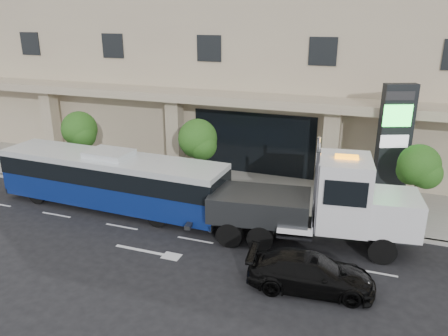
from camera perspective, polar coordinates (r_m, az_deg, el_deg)
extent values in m
plane|color=black|center=(21.97, -2.18, -7.62)|extent=(120.00, 120.00, 0.00)
cube|color=gray|center=(26.22, 1.93, -2.81)|extent=(120.00, 6.00, 0.15)
cube|color=gray|center=(23.62, -0.35, -5.39)|extent=(120.00, 0.30, 0.15)
cube|color=tan|center=(34.43, 7.90, 19.25)|extent=(60.00, 15.00, 20.00)
cube|color=tan|center=(26.43, 3.28, 8.95)|extent=(60.00, 2.80, 0.50)
cube|color=black|center=(28.23, 3.86, 3.24)|extent=(8.00, 0.12, 4.00)
cube|color=tan|center=(34.34, -21.64, 5.61)|extent=(0.90, 0.90, 4.90)
cube|color=tan|center=(28.81, -6.40, 4.43)|extent=(0.90, 0.90, 4.90)
cube|color=tan|center=(26.09, 13.75, 2.40)|extent=(0.90, 0.90, 4.90)
cylinder|color=#422B19|center=(29.10, -18.01, 1.58)|extent=(0.14, 0.14, 2.80)
sphere|color=#1F4E16|center=(28.65, -18.37, 4.86)|extent=(2.20, 2.20, 2.20)
sphere|color=#1F4E16|center=(28.37, -17.98, 4.09)|extent=(1.65, 1.65, 1.65)
sphere|color=#1F4E16|center=(29.08, -18.51, 4.23)|extent=(1.54, 1.54, 1.54)
cylinder|color=#422B19|center=(25.11, -3.37, -0.08)|extent=(0.14, 0.14, 2.94)
sphere|color=#1F4E16|center=(24.57, -3.46, 3.89)|extent=(2.20, 2.20, 2.20)
sphere|color=#1F4E16|center=(24.35, -2.87, 2.94)|extent=(1.65, 1.65, 1.65)
sphere|color=#1F4E16|center=(24.97, -3.89, 3.14)|extent=(1.54, 1.54, 1.54)
cylinder|color=#422B19|center=(23.38, 23.57, -3.53)|extent=(0.14, 0.14, 2.73)
sphere|color=#1F4E16|center=(22.83, 24.12, 0.36)|extent=(2.00, 2.00, 2.00)
sphere|color=#1F4E16|center=(22.77, 24.91, -0.64)|extent=(1.50, 1.50, 1.50)
sphere|color=#1F4E16|center=(23.11, 23.23, -0.32)|extent=(1.40, 1.40, 1.40)
cylinder|color=black|center=(26.44, -23.20, -3.19)|extent=(1.07, 0.35, 1.06)
cylinder|color=black|center=(27.93, -20.06, -1.61)|extent=(1.07, 0.35, 1.06)
cylinder|color=black|center=(21.98, -8.69, -6.29)|extent=(1.07, 0.35, 1.06)
cylinder|color=black|center=(23.74, -6.00, -4.16)|extent=(1.07, 0.35, 1.06)
cube|color=navy|center=(24.39, -14.36, -2.82)|extent=(12.81, 3.04, 1.27)
cube|color=black|center=(24.01, -14.58, -0.35)|extent=(12.81, 3.09, 0.96)
cube|color=silver|center=(23.81, -14.71, 1.09)|extent=(12.81, 3.04, 0.32)
cube|color=silver|center=(23.71, -14.77, 1.82)|extent=(2.39, 1.77, 0.32)
cube|color=#2D3033|center=(28.60, -24.63, -1.85)|extent=(0.22, 2.66, 0.32)
cube|color=#2D3033|center=(21.71, -0.47, -6.55)|extent=(0.22, 2.66, 0.32)
cube|color=#2D3033|center=(20.48, 11.09, -7.41)|extent=(9.23, 2.26, 0.43)
cube|color=white|center=(20.34, 21.22, -5.43)|extent=(2.46, 2.74, 1.62)
cube|color=silver|center=(20.55, 24.19, -5.60)|extent=(0.36, 2.15, 1.29)
cube|color=white|center=(19.80, 15.32, -3.07)|extent=(2.49, 2.95, 3.13)
cube|color=black|center=(19.72, 18.41, -1.96)|extent=(0.41, 2.37, 1.29)
cylinder|color=silver|center=(18.56, 11.86, -3.41)|extent=(0.22, 0.22, 3.67)
cylinder|color=silver|center=(20.77, 12.01, -0.93)|extent=(0.22, 0.22, 3.67)
cube|color=#2D3033|center=(20.28, 4.67, -4.84)|extent=(4.83, 3.16, 1.19)
cube|color=#2D3033|center=(21.01, -2.42, -5.84)|extent=(1.75, 0.52, 0.24)
cube|color=#2D3033|center=(21.36, -4.09, -6.71)|extent=(0.52, 1.96, 0.19)
cube|color=orange|center=(19.26, 15.74, 1.39)|extent=(1.01, 0.50, 0.15)
cylinder|color=black|center=(19.83, 19.95, -10.11)|extent=(1.22, 0.50, 1.19)
cylinder|color=black|center=(21.83, 19.29, -7.24)|extent=(1.22, 0.50, 1.19)
cylinder|color=black|center=(19.72, 4.74, -9.08)|extent=(1.22, 0.50, 1.19)
cylinder|color=black|center=(21.73, 5.58, -6.28)|extent=(1.22, 0.50, 1.19)
cylinder|color=black|center=(19.93, 0.70, -8.69)|extent=(1.22, 0.50, 1.19)
cylinder|color=black|center=(21.91, 1.92, -5.97)|extent=(1.22, 0.50, 1.19)
imported|color=black|center=(17.39, 11.24, -13.25)|extent=(5.02, 2.50, 1.40)
cube|color=black|center=(24.22, 21.21, 2.45)|extent=(1.74, 1.14, 6.62)
cube|color=#29F948|center=(23.50, 21.74, 6.36)|extent=(1.35, 0.60, 1.10)
cube|color=silver|center=(23.81, 21.34, 3.26)|extent=(1.35, 0.60, 0.66)
cube|color=#262628|center=(23.32, 22.04, 8.74)|extent=(1.35, 0.60, 0.44)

